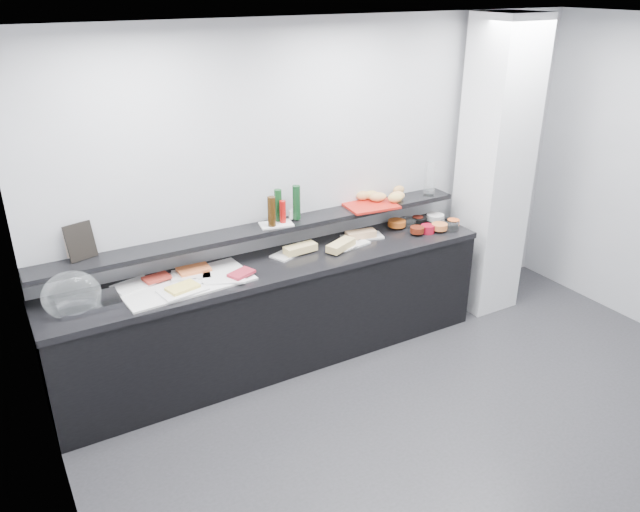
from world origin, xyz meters
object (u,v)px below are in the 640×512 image
sandwich_plate_mid (352,245)px  bread_tray (371,206)px  carafe (430,179)px  cloche_base (89,304)px  condiment_tray (276,224)px  framed_print (80,241)px

sandwich_plate_mid → bread_tray: size_ratio=0.70×
sandwich_plate_mid → carafe: carafe is taller
cloche_base → condiment_tray: size_ratio=1.56×
cloche_base → condiment_tray: bearing=6.8°
bread_tray → cloche_base: bearing=-170.8°
sandwich_plate_mid → framed_print: 2.13m
cloche_base → sandwich_plate_mid: bearing=0.5°
cloche_base → framed_print: (0.04, 0.25, 0.36)m
framed_print → carafe: carafe is taller
cloche_base → bread_tray: bearing=4.1°
sandwich_plate_mid → framed_print: (-2.09, 0.26, 0.37)m
cloche_base → sandwich_plate_mid: 2.13m
cloche_base → bread_tray: size_ratio=0.94×
framed_print → condiment_tray: (1.46, -0.09, -0.12)m
cloche_base → carafe: (3.04, 0.14, 0.38)m
cloche_base → carafe: 3.07m
framed_print → condiment_tray: size_ratio=1.00×
cloche_base → bread_tray: (2.41, 0.14, 0.24)m
cloche_base → sandwich_plate_mid: (2.13, -0.01, -0.01)m
cloche_base → condiment_tray: condiment_tray is taller
sandwich_plate_mid → condiment_tray: bearing=155.5°
framed_print → cloche_base: bearing=-116.3°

